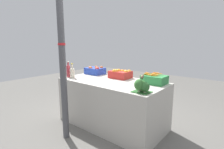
# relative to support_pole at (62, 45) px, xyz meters

# --- Properties ---
(ground_plane) EXTENTS (10.00, 10.00, 0.00)m
(ground_plane) POSITION_rel_support_pole_xyz_m (0.27, 0.73, -1.34)
(ground_plane) COLOR #605E59
(market_table) EXTENTS (1.71, 0.86, 0.76)m
(market_table) POSITION_rel_support_pole_xyz_m (0.27, 0.73, -0.96)
(market_table) COLOR #B7B2A8
(market_table) RESTS_ON ground_plane
(support_pole) EXTENTS (0.10, 0.10, 2.68)m
(support_pole) POSITION_rel_support_pole_xyz_m (0.00, 0.00, 0.00)
(support_pole) COLOR #4C4C51
(support_pole) RESTS_ON ground_plane
(apple_crate) EXTENTS (0.35, 0.27, 0.16)m
(apple_crate) POSITION_rel_support_pole_xyz_m (-0.34, 0.97, -0.51)
(apple_crate) COLOR #2847B7
(apple_crate) RESTS_ON market_table
(orange_crate) EXTENTS (0.35, 0.27, 0.16)m
(orange_crate) POSITION_rel_support_pole_xyz_m (0.26, 0.98, -0.50)
(orange_crate) COLOR red
(orange_crate) RESTS_ON market_table
(carrot_crate) EXTENTS (0.35, 0.27, 0.16)m
(carrot_crate) POSITION_rel_support_pole_xyz_m (0.89, 0.98, -0.51)
(carrot_crate) COLOR #2D8442
(carrot_crate) RESTS_ON market_table
(broccoli_pile) EXTENTS (0.22, 0.20, 0.17)m
(broccoli_pile) POSITION_rel_support_pole_xyz_m (0.98, 0.45, -0.50)
(broccoli_pile) COLOR #2D602D
(broccoli_pile) RESTS_ON market_table
(juice_bottle_ruby) EXTENTS (0.06, 0.06, 0.28)m
(juice_bottle_ruby) POSITION_rel_support_pole_xyz_m (-0.51, 0.47, -0.46)
(juice_bottle_ruby) COLOR #B2333D
(juice_bottle_ruby) RESTS_ON market_table
(juice_bottle_cloudy) EXTENTS (0.08, 0.08, 0.25)m
(juice_bottle_cloudy) POSITION_rel_support_pole_xyz_m (-0.40, 0.47, -0.48)
(juice_bottle_cloudy) COLOR beige
(juice_bottle_cloudy) RESTS_ON market_table
(sparrow_bird) EXTENTS (0.06, 0.13, 0.05)m
(sparrow_bird) POSITION_rel_support_pole_xyz_m (0.98, 0.46, -0.38)
(sparrow_bird) COLOR #4C3D2D
(sparrow_bird) RESTS_ON broccoli_pile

